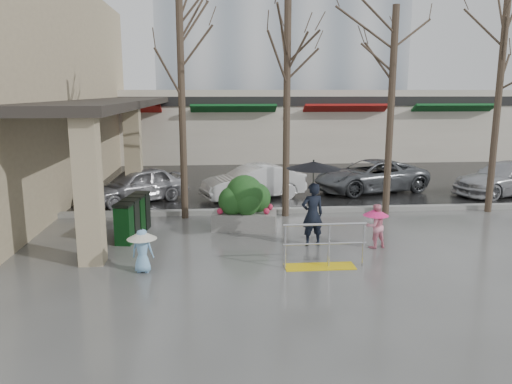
{
  "coord_description": "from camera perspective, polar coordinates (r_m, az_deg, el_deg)",
  "views": [
    {
      "loc": [
        -1.06,
        -11.83,
        3.92
      ],
      "look_at": [
        0.04,
        1.1,
        1.3
      ],
      "focal_mm": 35.0,
      "sensor_mm": 36.0,
      "label": 1
    }
  ],
  "objects": [
    {
      "name": "child_blue",
      "position": [
        11.26,
        -12.87,
        -5.94
      ],
      "size": [
        0.66,
        0.66,
        0.99
      ],
      "rotation": [
        0.0,
        0.0,
        3.0
      ],
      "color": "#7DB3DF",
      "rests_on": "ground"
    },
    {
      "name": "ground",
      "position": [
        12.51,
        0.26,
        -6.85
      ],
      "size": [
        120.0,
        120.0,
        0.0
      ],
      "primitive_type": "plane",
      "color": "#51514F",
      "rests_on": "ground"
    },
    {
      "name": "planter",
      "position": [
        14.35,
        -1.29,
        -1.32
      ],
      "size": [
        1.94,
        1.19,
        1.59
      ],
      "rotation": [
        0.0,
        0.0,
        -0.16
      ],
      "color": "slate",
      "rests_on": "ground"
    },
    {
      "name": "canopy_slab",
      "position": [
        20.18,
        -15.78,
        10.16
      ],
      "size": [
        2.8,
        18.0,
        0.25
      ],
      "primitive_type": "cube",
      "color": "#2D2823",
      "rests_on": "pillar_front"
    },
    {
      "name": "near_building",
      "position": [
        21.36,
        -27.15,
        10.41
      ],
      "size": [
        6.0,
        18.0,
        8.0
      ],
      "primitive_type": "cube",
      "color": "tan",
      "rests_on": "ground"
    },
    {
      "name": "handrail",
      "position": [
        11.46,
        7.63,
        -6.71
      ],
      "size": [
        1.9,
        0.5,
        1.03
      ],
      "color": "yellow",
      "rests_on": "ground"
    },
    {
      "name": "child_pink",
      "position": [
        13.03,
        13.49,
        -3.45
      ],
      "size": [
        0.65,
        0.65,
        1.14
      ],
      "rotation": [
        0.0,
        0.0,
        3.4
      ],
      "color": "pink",
      "rests_on": "ground"
    },
    {
      "name": "street_asphalt",
      "position": [
        34.07,
        -3.04,
        4.81
      ],
      "size": [
        120.0,
        36.0,
        0.01
      ],
      "primitive_type": "cube",
      "color": "black",
      "rests_on": "ground"
    },
    {
      "name": "curb",
      "position": [
        16.32,
        -0.99,
        -2.21
      ],
      "size": [
        120.0,
        0.3,
        0.15
      ],
      "primitive_type": "cube",
      "color": "gray",
      "rests_on": "ground"
    },
    {
      "name": "tree_midwest",
      "position": [
        15.65,
        3.62,
        16.21
      ],
      "size": [
        3.2,
        3.2,
        7.0
      ],
      "color": "#382B21",
      "rests_on": "ground"
    },
    {
      "name": "news_boxes",
      "position": [
        14.11,
        -13.86,
        -2.78
      ],
      "size": [
        0.74,
        1.98,
        1.08
      ],
      "rotation": [
        0.0,
        0.0,
        -0.16
      ],
      "color": "#0C3512",
      "rests_on": "ground"
    },
    {
      "name": "woman",
      "position": [
        12.77,
        6.53,
        0.08
      ],
      "size": [
        1.39,
        1.39,
        2.24
      ],
      "rotation": [
        0.0,
        0.0,
        3.33
      ],
      "color": "black",
      "rests_on": "ground"
    },
    {
      "name": "pillar_back",
      "position": [
        18.18,
        -13.84,
        4.24
      ],
      "size": [
        0.55,
        0.55,
        3.5
      ],
      "primitive_type": "cube",
      "color": "tan",
      "rests_on": "ground"
    },
    {
      "name": "tree_east",
      "position": [
        17.95,
        26.44,
        14.95
      ],
      "size": [
        3.2,
        3.2,
        7.2
      ],
      "color": "#382B21",
      "rests_on": "ground"
    },
    {
      "name": "tree_mideast",
      "position": [
        16.43,
        15.43,
        14.3
      ],
      "size": [
        3.2,
        3.2,
        6.5
      ],
      "color": "#382B21",
      "rests_on": "ground"
    },
    {
      "name": "car_d",
      "position": [
        21.52,
        26.65,
        1.41
      ],
      "size": [
        4.66,
        2.9,
        1.26
      ],
      "primitive_type": "imported",
      "rotation": [
        0.0,
        0.0,
        -1.29
      ],
      "color": "#B2B3B7",
      "rests_on": "ground"
    },
    {
      "name": "tree_west",
      "position": [
        15.5,
        -8.63,
        15.6
      ],
      "size": [
        3.2,
        3.2,
        6.8
      ],
      "color": "#382B21",
      "rests_on": "ground"
    },
    {
      "name": "pillar_front",
      "position": [
        11.88,
        -18.59,
        0.28
      ],
      "size": [
        0.55,
        0.55,
        3.5
      ],
      "primitive_type": "cube",
      "color": "tan",
      "rests_on": "ground"
    },
    {
      "name": "car_a",
      "position": [
        18.38,
        -13.46,
        0.79
      ],
      "size": [
        3.88,
        3.34,
        1.26
      ],
      "primitive_type": "imported",
      "rotation": [
        0.0,
        0.0,
        -0.96
      ],
      "color": "#A9A8AD",
      "rests_on": "ground"
    },
    {
      "name": "car_c",
      "position": [
        20.31,
        12.93,
        1.81
      ],
      "size": [
        4.92,
        3.2,
        1.26
      ],
      "primitive_type": "imported",
      "rotation": [
        0.0,
        0.0,
        -1.31
      ],
      "color": "slate",
      "rests_on": "ground"
    },
    {
      "name": "storefront_row",
      "position": [
        30.01,
        1.03,
        7.78
      ],
      "size": [
        34.0,
        6.74,
        4.0
      ],
      "color": "beige",
      "rests_on": "ground"
    },
    {
      "name": "car_b",
      "position": [
        18.46,
        -0.3,
        1.16
      ],
      "size": [
        4.05,
        2.5,
        1.26
      ],
      "primitive_type": "imported",
      "rotation": [
        0.0,
        0.0,
        -1.24
      ],
      "color": "white",
      "rests_on": "ground"
    }
  ]
}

